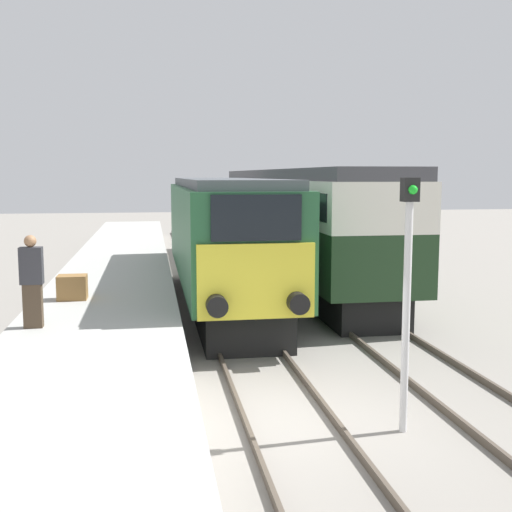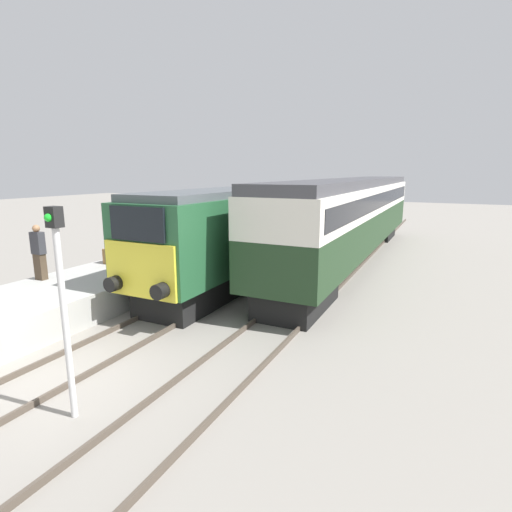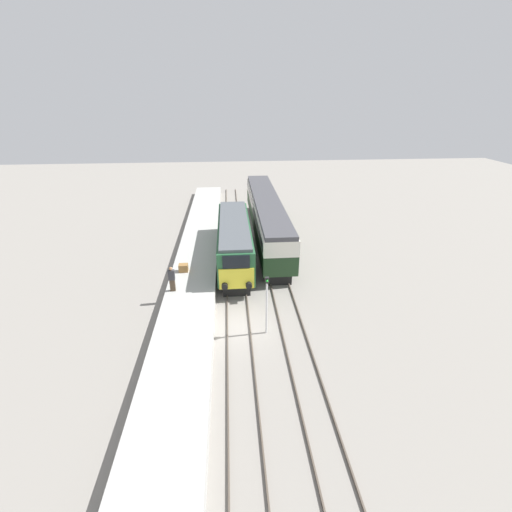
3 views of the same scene
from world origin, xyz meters
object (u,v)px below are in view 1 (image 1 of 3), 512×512
signal_post (407,284)px  luggage_crate (72,287)px  person_on_platform (32,281)px  passenger_carriage (292,212)px  locomotive (223,237)px

signal_post → luggage_crate: signal_post is taller
person_on_platform → luggage_crate: person_on_platform is taller
luggage_crate → passenger_carriage: bearing=49.8°
person_on_platform → signal_post: bearing=-32.9°
signal_post → person_on_platform: bearing=147.1°
person_on_platform → signal_post: 7.41m
signal_post → luggage_crate: bearing=129.9°
passenger_carriage → signal_post: 15.86m
passenger_carriage → signal_post: size_ratio=5.25×
locomotive → luggage_crate: 5.17m
passenger_carriage → person_on_platform: bearing=-124.0°
luggage_crate → person_on_platform: bearing=-98.3°
person_on_platform → locomotive: bearing=52.8°
locomotive → person_on_platform: 7.45m
locomotive → passenger_carriage: size_ratio=0.61×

